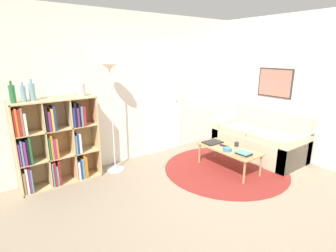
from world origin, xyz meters
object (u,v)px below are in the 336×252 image
(bowl, at_px, (227,149))
(cup, at_px, (236,144))
(coffee_table, at_px, (229,150))
(bottle_left, at_px, (12,94))
(laptop, at_px, (213,142))
(couch, at_px, (260,140))
(floor_lamp, at_px, (111,90))
(bottle_right, at_px, (32,92))
(bookshelf, at_px, (54,143))
(bottle_middle, at_px, (23,94))
(vase_on_shelf, at_px, (82,90))

(bowl, height_order, cup, cup)
(coffee_table, distance_m, bottle_left, 3.31)
(laptop, relative_size, bowl, 2.37)
(couch, bearing_deg, floor_lamp, 157.68)
(couch, xyz_separation_m, laptop, (-1.02, 0.28, 0.10))
(laptop, bearing_deg, coffee_table, -86.20)
(cup, bearing_deg, bottle_right, 155.88)
(bookshelf, distance_m, bottle_right, 0.79)
(bottle_left, bearing_deg, bottle_middle, 1.98)
(laptop, xyz_separation_m, vase_on_shelf, (-1.96, 0.87, 1.00))
(vase_on_shelf, bearing_deg, laptop, -23.89)
(bookshelf, relative_size, coffee_table, 1.22)
(floor_lamp, height_order, vase_on_shelf, floor_lamp)
(cup, bearing_deg, coffee_table, 176.33)
(bottle_middle, height_order, bottle_right, bottle_right)
(bookshelf, distance_m, coffee_table, 2.76)
(laptop, relative_size, cup, 4.53)
(coffee_table, height_order, bottle_right, bottle_right)
(bottle_right, bearing_deg, bookshelf, -7.59)
(couch, xyz_separation_m, bottle_left, (-3.89, 1.13, 1.12))
(bookshelf, xyz_separation_m, couch, (3.45, -1.15, -0.35))
(bookshelf, distance_m, cup, 2.91)
(floor_lamp, distance_m, laptop, 1.97)
(bottle_left, distance_m, bottle_right, 0.25)
(bowl, distance_m, bottle_middle, 3.10)
(bottle_right, bearing_deg, bottle_middle, -159.95)
(coffee_table, bearing_deg, vase_on_shelf, 148.30)
(floor_lamp, height_order, bottle_right, floor_lamp)
(coffee_table, bearing_deg, bowl, -150.62)
(couch, bearing_deg, bottle_right, 162.09)
(floor_lamp, relative_size, bottle_middle, 6.74)
(bowl, bearing_deg, vase_on_shelf, 145.08)
(bottle_right, bearing_deg, floor_lamp, -6.76)
(bottle_right, bearing_deg, coffee_table, -25.32)
(floor_lamp, distance_m, bottle_right, 1.10)
(cup, relative_size, bottle_middle, 0.28)
(floor_lamp, height_order, cup, floor_lamp)
(laptop, xyz_separation_m, bottle_middle, (-2.74, 0.86, 1.01))
(couch, relative_size, bottle_middle, 6.20)
(cup, xyz_separation_m, vase_on_shelf, (-2.16, 1.24, 0.97))
(coffee_table, distance_m, cup, 0.19)
(cup, distance_m, bottle_middle, 3.33)
(couch, bearing_deg, cup, -174.09)
(floor_lamp, relative_size, bowl, 12.48)
(bottle_left, distance_m, bottle_middle, 0.13)
(floor_lamp, distance_m, cup, 2.28)
(floor_lamp, relative_size, bottle_left, 6.09)
(bottle_middle, bearing_deg, bowl, -25.95)
(bottle_left, relative_size, bottle_middle, 1.11)
(cup, height_order, vase_on_shelf, vase_on_shelf)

